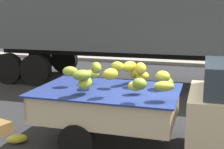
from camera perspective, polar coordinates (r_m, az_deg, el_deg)
name	(u,v)px	position (r m, az deg, el deg)	size (l,w,h in m)	color
ground	(160,149)	(6.13, 8.76, -13.24)	(220.00, 220.00, 0.00)	#28282B
curb_strip	(193,64)	(15.46, 14.50, 1.93)	(80.00, 0.80, 0.16)	gray
pickup_truck	(208,107)	(5.79, 17.05, -5.70)	(4.79, 1.90, 1.70)	#CCB793
semi_trailer	(144,11)	(10.92, 5.87, 11.38)	(12.08, 2.98, 3.95)	#4C5156
fallen_banana_bunch_near_tailgate	(17,139)	(6.56, -16.77, -11.07)	(0.39, 0.23, 0.18)	gold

